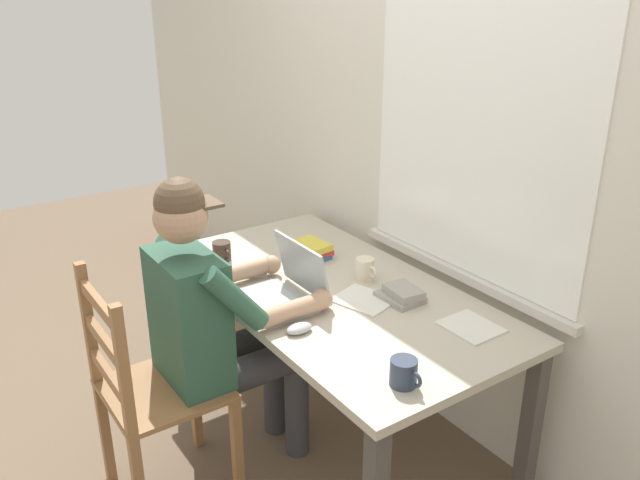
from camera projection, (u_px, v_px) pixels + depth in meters
ground_plane at (332, 430)px, 2.93m from camera, size 8.00×8.00×0.00m
back_wall at (433, 129)px, 2.69m from camera, size 6.00×0.08×2.60m
desk at (333, 306)px, 2.69m from camera, size 1.60×0.84×0.70m
seated_person at (216, 318)px, 2.45m from camera, size 0.50×0.60×1.26m
wooden_chair at (150, 393)px, 2.39m from camera, size 0.42×0.42×0.96m
laptop at (285, 288)px, 2.55m from camera, size 0.33×0.28×0.23m
computer_mouse at (299, 328)px, 2.33m from camera, size 0.06×0.10×0.03m
coffee_mug_white at (365, 269)px, 2.73m from camera, size 0.12×0.08×0.09m
coffee_mug_dark at (222, 252)px, 2.88m from camera, size 0.12×0.08×0.10m
coffee_mug_spare at (404, 373)px, 2.02m from camera, size 0.12×0.09×0.09m
book_stack_main at (311, 249)px, 2.95m from camera, size 0.20×0.17×0.07m
book_stack_side at (402, 295)px, 2.56m from camera, size 0.18×0.14×0.06m
paper_pile_near_laptop at (364, 300)px, 2.56m from camera, size 0.26×0.24×0.01m
paper_pile_back_corner at (243, 268)px, 2.83m from camera, size 0.25×0.26×0.01m
paper_pile_side at (471, 327)px, 2.36m from camera, size 0.20×0.17×0.01m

